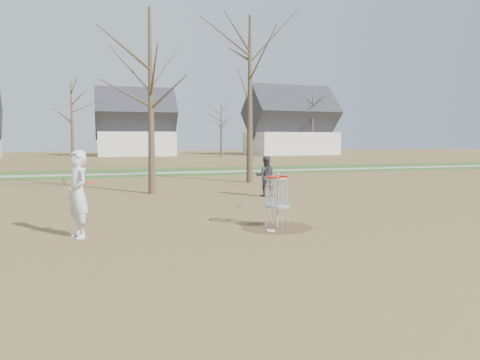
% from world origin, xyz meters
% --- Properties ---
extents(ground, '(160.00, 160.00, 0.00)m').
position_xyz_m(ground, '(0.00, 0.00, 0.00)').
color(ground, brown).
rests_on(ground, ground).
extents(green_band, '(160.00, 8.00, 0.01)m').
position_xyz_m(green_band, '(0.00, 21.00, 0.01)').
color(green_band, '#2D5119').
rests_on(green_band, ground).
extents(footpath, '(160.00, 1.50, 0.01)m').
position_xyz_m(footpath, '(0.00, 20.00, 0.01)').
color(footpath, '#9E9E99').
rests_on(footpath, green_band).
extents(dirt_circle, '(1.80, 1.80, 0.01)m').
position_xyz_m(dirt_circle, '(0.00, 0.00, 0.01)').
color(dirt_circle, '#47331E').
rests_on(dirt_circle, ground).
extents(player_standing, '(0.72, 0.85, 1.99)m').
position_xyz_m(player_standing, '(-4.76, 0.30, 1.00)').
color(player_standing, silver).
rests_on(player_standing, ground).
extents(player_throwing, '(0.92, 0.81, 1.58)m').
position_xyz_m(player_throwing, '(2.09, 6.16, 0.79)').
color(player_throwing, '#36373B').
rests_on(player_throwing, ground).
extents(disc_grounded, '(0.22, 0.22, 0.02)m').
position_xyz_m(disc_grounded, '(-0.34, -0.40, 0.02)').
color(disc_grounded, white).
rests_on(disc_grounded, dirt_circle).
extents(discs_in_play, '(5.67, 3.02, 0.50)m').
position_xyz_m(discs_in_play, '(-1.63, 1.64, 1.02)').
color(discs_in_play, '#EC4E0C').
rests_on(discs_in_play, ground).
extents(disc_golf_basket, '(0.64, 0.64, 1.35)m').
position_xyz_m(disc_golf_basket, '(0.00, 0.00, 0.91)').
color(disc_golf_basket, '#9EA3AD').
rests_on(disc_golf_basket, ground).
extents(bare_trees, '(52.62, 44.98, 9.00)m').
position_xyz_m(bare_trees, '(1.78, 35.79, 5.35)').
color(bare_trees, '#382B1E').
rests_on(bare_trees, ground).
extents(houses_row, '(56.51, 10.01, 7.26)m').
position_xyz_m(houses_row, '(4.32, 52.56, 3.52)').
color(houses_row, silver).
rests_on(houses_row, ground).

